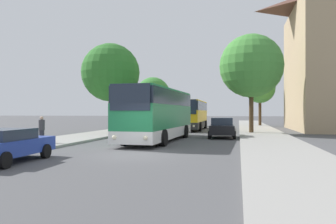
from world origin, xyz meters
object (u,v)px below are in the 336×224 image
Objects in this scene: tree_right_near at (251,66)px; pedestrian_waiting_near at (42,129)px; parked_car_left_curb at (6,145)px; tree_left_near at (111,73)px; tree_right_mid at (260,88)px; bus_middle at (192,114)px; tree_left_far at (153,94)px; bus_front at (158,114)px; parked_car_right_near at (222,127)px.

pedestrian_waiting_near is at bearing -134.46° from tree_right_near.
parked_car_left_curb is 22.88m from tree_right_near.
tree_left_near is 24.63m from tree_right_mid.
tree_left_far reaches higher than bus_middle.
bus_front is 11.96m from tree_right_near.
parked_car_left_curb is 7.07m from pedestrian_waiting_near.
parked_car_left_curb is 36.13m from tree_left_far.
tree_right_near is at bearing 59.74° from parked_car_left_curb.
tree_left_far reaches higher than pedestrian_waiting_near.
tree_right_mid is at bearing 68.92° from parked_car_left_curb.
tree_right_near is at bearing 14.50° from tree_left_near.
parked_car_left_curb is at bearing 59.46° from parked_car_right_near.
bus_front reaches higher than parked_car_left_curb.
pedestrian_waiting_near is at bearing 35.12° from parked_car_right_near.
parked_car_right_near is at bearing -100.96° from tree_right_mid.
parked_car_right_near is 2.58× the size of pedestrian_waiting_near.
bus_middle reaches higher than pedestrian_waiting_near.
tree_right_near is (6.62, 8.95, 4.37)m from bus_front.
parked_car_right_near is 0.59× the size of tree_left_far.
bus_front is 7.04× the size of pedestrian_waiting_near.
bus_middle is at bearing -54.24° from tree_left_far.
tree_right_near reaches higher than parked_car_right_near.
parked_car_left_curb is 17.33m from tree_left_near.
tree_left_far is at bearing 156.21° from pedestrian_waiting_near.
tree_left_near is 1.14× the size of tree_left_far.
tree_left_near is 1.09× the size of tree_right_mid.
tree_left_far reaches higher than parked_car_right_near.
parked_car_right_near is (3.93, -11.06, -0.95)m from bus_middle.
tree_left_far reaches higher than parked_car_left_curb.
pedestrian_waiting_near is 0.18× the size of tree_right_near.
tree_left_near is at bearing -165.50° from tree_right_near.
pedestrian_waiting_near is at bearing -88.64° from tree_left_far.
pedestrian_waiting_near is (-10.50, -8.08, 0.15)m from parked_car_right_near.
pedestrian_waiting_near is 10.98m from tree_left_near.
tree_left_far is at bearing 125.19° from bus_middle.
tree_right_near reaches higher than bus_front.
bus_middle is at bearing 135.90° from pedestrian_waiting_near.
tree_left_far is (-11.19, 21.15, 3.87)m from parked_car_right_near.
tree_left_far is at bearing 93.36° from tree_left_near.
tree_right_mid reaches higher than bus_front.
pedestrian_waiting_near is 29.47m from tree_left_far.
tree_left_near is at bearing -86.64° from tree_left_far.
pedestrian_waiting_near reaches higher than parked_car_right_near.
parked_car_left_curb is at bearing -99.14° from bus_middle.
pedestrian_waiting_near is at bearing -144.11° from bus_front.
tree_right_mid is (12.04, 36.52, 4.67)m from parked_car_left_curb.
parked_car_left_curb is at bearing -117.43° from tree_right_near.
parked_car_right_near is 11.29m from tree_left_near.
tree_left_near is (-5.87, 5.72, 3.69)m from bus_front.
bus_front is at bearing 98.64° from pedestrian_waiting_near.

